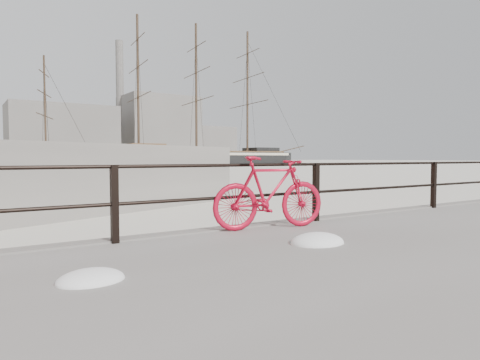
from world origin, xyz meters
TOP-DOWN VIEW (x-y plane):
  - ground at (0.00, 0.00)m, footprint 400.00×400.00m
  - guardrail at (0.00, -0.15)m, footprint 28.00×0.10m
  - bicycle at (-4.67, -0.37)m, footprint 1.87×0.62m
  - barque_black at (38.42, 83.69)m, footprint 61.61×25.61m
  - schooner_mid at (-1.58, 75.20)m, footprint 29.10×20.55m
  - industrial_west at (20.00, 140.00)m, footprint 32.00×18.00m
  - industrial_mid at (55.00, 145.00)m, footprint 26.00×20.00m
  - industrial_east at (78.00, 150.00)m, footprint 20.00×16.00m
  - smokestack at (42.00, 150.00)m, footprint 2.80×2.80m

SIDE VIEW (x-z plane):
  - ground at x=0.00m, z-range 0.00..0.00m
  - barque_black at x=38.42m, z-range -16.96..16.96m
  - schooner_mid at x=-1.58m, z-range -9.74..9.74m
  - guardrail at x=0.00m, z-range 0.35..1.35m
  - bicycle at x=-4.67m, z-range 0.35..1.47m
  - industrial_east at x=78.00m, z-range 0.00..14.00m
  - industrial_west at x=20.00m, z-range 0.00..18.00m
  - industrial_mid at x=55.00m, z-range 0.00..24.00m
  - smokestack at x=42.00m, z-range 0.00..44.00m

